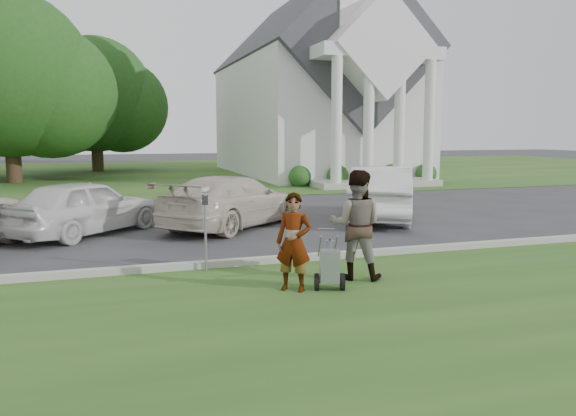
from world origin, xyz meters
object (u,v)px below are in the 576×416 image
car_c (232,201)px  car_d (381,193)px  tree_back (95,100)px  tree_left (8,82)px  car_b (85,207)px  striping_cart (330,267)px  person_left (294,243)px  person_right (356,226)px  parking_meter_near (205,223)px  church (315,78)px

car_c → car_d: size_ratio=1.01×
tree_back → car_d: bearing=-71.3°
tree_left → car_b: tree_left is taller
striping_cart → car_c: bearing=108.6°
tree_back → person_left: tree_back is taller
person_right → parking_meter_near: bearing=-0.7°
tree_back → striping_cart: bearing=-82.6°
tree_left → tree_back: tree_left is taller
church → tree_back: size_ratio=2.51×
church → striping_cart: size_ratio=22.86×
car_c → car_d: 4.55m
car_c → car_d: car_d is taller
car_b → car_c: car_b is taller
church → car_d: size_ratio=4.92×
tree_back → car_c: bearing=-81.1°
church → car_b: size_ratio=5.68×
person_left → striping_cart: bearing=21.7°
tree_back → car_c: tree_back is taller
church → person_left: size_ratio=14.81×
striping_cart → car_d: 7.96m
tree_back → church: bearing=-27.8°
car_c → car_d: (4.55, -0.05, 0.09)m
tree_left → person_left: size_ratio=6.53×
tree_back → car_b: bearing=-89.9°
car_b → car_c: size_ratio=0.86×
church → car_c: bearing=-116.9°
person_right → car_d: 7.12m
striping_cart → parking_meter_near: 2.63m
tree_left → person_right: size_ratio=5.46×
church → striping_cart: church is taller
car_b → car_c: (3.86, 0.03, -0.00)m
church → person_left: church is taller
tree_back → striping_cart: 32.12m
tree_back → person_right: tree_back is taller
church → tree_back: (-13.01, 6.87, -1.21)m
striping_cart → car_c: car_c is taller
tree_back → parking_meter_near: size_ratio=6.50×
parking_meter_near → car_d: bearing=37.9°
church → car_c: size_ratio=4.87×
car_c → striping_cart: bearing=138.6°
tree_back → car_b: tree_back is taller
car_d → striping_cart: bearing=85.1°
tree_left → parking_meter_near: bearing=-73.7°
tree_back → car_b: (0.04, -24.88, -4.00)m
tree_back → person_left: 31.86m
tree_left → car_d: 21.43m
person_left → person_right: person_right is taller
tree_left → striping_cart: 25.35m
person_right → car_b: size_ratio=0.46×
parking_meter_near → car_c: bearing=72.1°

